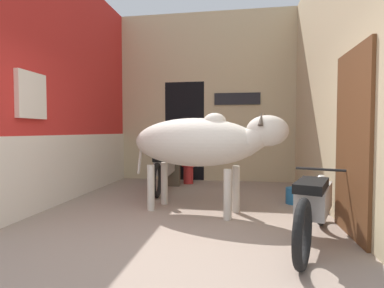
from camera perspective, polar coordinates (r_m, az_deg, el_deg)
ground_plane at (r=3.15m, az=-6.86°, el=-19.59°), size 30.00×30.00×0.00m
wall_left_shopfront at (r=5.82m, az=-22.06°, el=9.67°), size 0.25×4.30×3.99m
wall_back_with_doorway at (r=7.44m, az=1.41°, el=6.53°), size 4.15×0.93×3.99m
wall_right_with_door at (r=5.16m, az=24.62°, el=10.97°), size 0.22×4.30×3.99m
cow at (r=4.34m, az=1.47°, el=0.33°), size 2.37×1.22×1.44m
motorcycle_near at (r=3.46m, az=22.25°, el=-10.45°), size 0.86×1.92×0.74m
motorcycle_far at (r=6.02m, az=-5.22°, el=-4.75°), size 0.58×2.05×0.75m
shopkeeper_seated at (r=6.56m, az=-3.47°, el=-2.74°), size 0.43×0.33×1.13m
plastic_stool at (r=6.78m, az=-0.70°, el=-5.63°), size 0.31×0.31×0.42m
bucket at (r=5.21m, az=18.85°, el=-9.32°), size 0.26×0.26×0.26m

